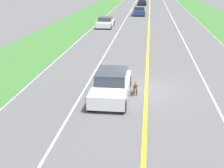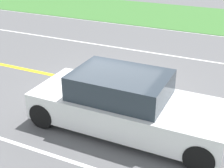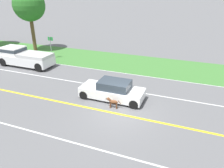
% 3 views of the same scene
% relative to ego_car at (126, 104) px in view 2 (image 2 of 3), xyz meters
% --- Properties ---
extents(ground_plane, '(400.00, 400.00, 0.00)m').
position_rel_ego_car_xyz_m(ground_plane, '(-1.84, -1.23, -0.65)').
color(ground_plane, '#5B5B5E').
extents(centre_divider_line, '(0.18, 160.00, 0.01)m').
position_rel_ego_car_xyz_m(centre_divider_line, '(-1.84, -1.23, -0.64)').
color(centre_divider_line, yellow).
rests_on(centre_divider_line, ground).
extents(lane_edge_line_left, '(0.14, 160.00, 0.01)m').
position_rel_ego_car_xyz_m(lane_edge_line_left, '(-8.84, -1.23, -0.64)').
color(lane_edge_line_left, white).
rests_on(lane_edge_line_left, ground).
extents(lane_dash_same_dir, '(0.10, 160.00, 0.01)m').
position_rel_ego_car_xyz_m(lane_dash_same_dir, '(1.66, -1.23, -0.64)').
color(lane_dash_same_dir, white).
rests_on(lane_dash_same_dir, ground).
extents(lane_dash_oncoming, '(0.10, 160.00, 0.01)m').
position_rel_ego_car_xyz_m(lane_dash_oncoming, '(-5.34, -1.23, -0.64)').
color(lane_dash_oncoming, white).
rests_on(lane_dash_oncoming, ground).
extents(grass_verge_left, '(6.00, 160.00, 0.03)m').
position_rel_ego_car_xyz_m(grass_verge_left, '(-11.84, -1.23, -0.63)').
color(grass_verge_left, '#3D7533').
rests_on(grass_verge_left, ground).
extents(ego_car, '(1.84, 4.55, 1.40)m').
position_rel_ego_car_xyz_m(ego_car, '(0.00, 0.00, 0.00)').
color(ego_car, white).
rests_on(ego_car, ground).
extents(dog, '(0.27, 1.07, 0.75)m').
position_rel_ego_car_xyz_m(dog, '(-1.25, -0.46, -0.18)').
color(dog, brown).
rests_on(dog, ground).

